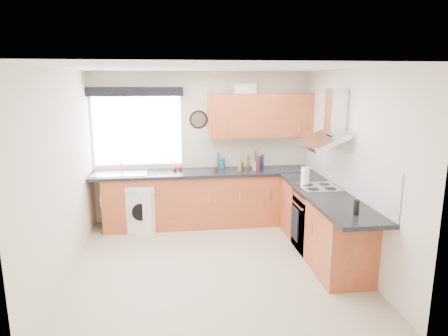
{
  "coord_description": "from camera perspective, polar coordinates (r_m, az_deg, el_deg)",
  "views": [
    {
      "loc": [
        -0.47,
        -4.8,
        2.36
      ],
      "look_at": [
        0.25,
        0.85,
        1.1
      ],
      "focal_mm": 32.0,
      "sensor_mm": 36.0,
      "label": 1
    }
  ],
  "objects": [
    {
      "name": "wall_back",
      "position": [
        6.71,
        -3.15,
        2.93
      ],
      "size": [
        3.6,
        0.02,
        2.5
      ],
      "primitive_type": "cube",
      "color": "silver",
      "rests_on": "ground_plane"
    },
    {
      "name": "jar_2",
      "position": [
        6.61,
        2.56,
        0.35
      ],
      "size": [
        0.04,
        0.04,
        0.13
      ],
      "primitive_type": "cylinder",
      "color": "black",
      "rests_on": "worktop_back"
    },
    {
      "name": "ceiling",
      "position": [
        4.83,
        -1.71,
        14.13
      ],
      "size": [
        3.6,
        3.6,
        0.02
      ],
      "primitive_type": "cube",
      "color": "white",
      "rests_on": "wall_back"
    },
    {
      "name": "worktop_back",
      "position": [
        6.49,
        -2.92,
        -0.69
      ],
      "size": [
        3.6,
        0.62,
        0.05
      ],
      "primitive_type": "cube",
      "color": "black",
      "rests_on": "base_cab_back"
    },
    {
      "name": "tomato_cluster",
      "position": [
        6.6,
        -6.78,
        0.02
      ],
      "size": [
        0.19,
        0.19,
        0.07
      ],
      "primitive_type": null,
      "rotation": [
        0.0,
        0.0,
        0.25
      ],
      "color": "#B2260C",
      "rests_on": "worktop_back"
    },
    {
      "name": "jar_4",
      "position": [
        6.37,
        -1.24,
        -0.24
      ],
      "size": [
        0.08,
        0.08,
        0.1
      ],
      "primitive_type": "cylinder",
      "color": "#4F1C1F",
      "rests_on": "worktop_back"
    },
    {
      "name": "jar_1",
      "position": [
        6.65,
        -0.18,
        0.66
      ],
      "size": [
        0.07,
        0.07,
        0.18
      ],
      "primitive_type": "cylinder",
      "color": "#1B5682",
      "rests_on": "worktop_back"
    },
    {
      "name": "washing_machine",
      "position": [
        6.53,
        -11.62,
        -5.48
      ],
      "size": [
        0.65,
        0.64,
        0.75
      ],
      "primitive_type": "cube",
      "rotation": [
        0.0,
        0.0,
        -0.34
      ],
      "color": "white",
      "rests_on": "ground_plane"
    },
    {
      "name": "sink",
      "position": [
        6.51,
        -14.67,
        -0.45
      ],
      "size": [
        0.84,
        0.46,
        0.1
      ],
      "primitive_type": null,
      "color": "silver",
      "rests_on": "worktop_back"
    },
    {
      "name": "jar_5",
      "position": [
        6.46,
        2.34,
        0.57
      ],
      "size": [
        0.07,
        0.07,
        0.24
      ],
      "primitive_type": "cylinder",
      "color": "olive",
      "rests_on": "worktop_back"
    },
    {
      "name": "jar_6",
      "position": [
        6.66,
        -0.82,
        1.03
      ],
      "size": [
        0.05,
        0.05,
        0.26
      ],
      "primitive_type": "cylinder",
      "color": "#1A567E",
      "rests_on": "worktop_back"
    },
    {
      "name": "oven",
      "position": [
        5.8,
        13.16,
        -7.35
      ],
      "size": [
        0.56,
        0.58,
        0.85
      ],
      "primitive_type": "cube",
      "color": "black",
      "rests_on": "ground_plane"
    },
    {
      "name": "kitchen_roll",
      "position": [
        5.72,
        11.52,
        -1.15
      ],
      "size": [
        0.15,
        0.15,
        0.26
      ],
      "primitive_type": "cylinder",
      "rotation": [
        0.0,
        0.0,
        0.3
      ],
      "color": "white",
      "rests_on": "worktop_right"
    },
    {
      "name": "base_cab_right",
      "position": [
        5.67,
        13.78,
        -7.8
      ],
      "size": [
        0.58,
        2.1,
        0.86
      ],
      "primitive_type": "cube",
      "color": "#A64827",
      "rests_on": "ground_plane"
    },
    {
      "name": "wall_right",
      "position": [
        5.43,
        17.65,
        0.08
      ],
      "size": [
        0.02,
        3.6,
        2.5
      ],
      "primitive_type": "cube",
      "color": "silver",
      "rests_on": "ground_plane"
    },
    {
      "name": "base_cab_back",
      "position": [
        6.61,
        -3.75,
        -4.54
      ],
      "size": [
        3.0,
        0.58,
        0.86
      ],
      "primitive_type": "cube",
      "color": "#A64827",
      "rests_on": "ground_plane"
    },
    {
      "name": "bottle_0",
      "position": [
        4.64,
        18.38,
        -5.31
      ],
      "size": [
        0.07,
        0.07,
        0.17
      ],
      "primitive_type": "cylinder",
      "color": "black",
      "rests_on": "worktop_right"
    },
    {
      "name": "wall_front",
      "position": [
        3.23,
        1.59,
        -7.59
      ],
      "size": [
        3.6,
        0.02,
        2.5
      ],
      "primitive_type": "cube",
      "color": "silver",
      "rests_on": "ground_plane"
    },
    {
      "name": "hob_plate",
      "position": [
        5.66,
        13.4,
        -2.65
      ],
      "size": [
        0.52,
        0.52,
        0.01
      ],
      "primitive_type": "cube",
      "color": "silver",
      "rests_on": "worktop_right"
    },
    {
      "name": "jar_0",
      "position": [
        6.58,
        5.47,
        0.81
      ],
      "size": [
        0.06,
        0.06,
        0.25
      ],
      "primitive_type": "cylinder",
      "color": "navy",
      "rests_on": "worktop_back"
    },
    {
      "name": "jar_3",
      "position": [
        6.43,
        2.65,
        0.05
      ],
      "size": [
        0.04,
        0.04,
        0.14
      ],
      "primitive_type": "cylinder",
      "color": "#361513",
      "rests_on": "worktop_back"
    },
    {
      "name": "utensil_pot",
      "position": [
        6.54,
        4.53,
        0.24
      ],
      "size": [
        0.12,
        0.12,
        0.14
      ],
      "primitive_type": "cylinder",
      "rotation": [
        0.0,
        0.0,
        0.24
      ],
      "color": "gray",
      "rests_on": "worktop_back"
    },
    {
      "name": "window",
      "position": [
        6.67,
        -12.25,
        5.21
      ],
      "size": [
        1.4,
        0.02,
        1.1
      ],
      "primitive_type": "cube",
      "color": "white",
      "rests_on": "wall_back"
    },
    {
      "name": "upper_cabinets",
      "position": [
        6.61,
        5.22,
        7.55
      ],
      "size": [
        1.7,
        0.35,
        0.7
      ],
      "primitive_type": "cube",
      "color": "#A64827",
      "rests_on": "wall_back"
    },
    {
      "name": "jar_8",
      "position": [
        6.63,
        3.49,
        0.9
      ],
      "size": [
        0.04,
        0.04,
        0.24
      ],
      "primitive_type": "cylinder",
      "color": "brown",
      "rests_on": "worktop_back"
    },
    {
      "name": "worktop_right",
      "position": [
        5.4,
        14.5,
        -3.8
      ],
      "size": [
        0.62,
        2.42,
        0.05
      ],
      "primitive_type": "cube",
      "color": "black",
      "rests_on": "base_cab_right"
    },
    {
      "name": "casserole",
      "position": [
        6.62,
        2.69,
        11.31
      ],
      "size": [
        0.41,
        0.33,
        0.15
      ],
      "primitive_type": "cube",
      "rotation": [
        0.0,
        0.0,
        0.17
      ],
      "color": "white",
      "rests_on": "upper_cabinets"
    },
    {
      "name": "wall_left",
      "position": [
        5.1,
        -22.17,
        -1.03
      ],
      "size": [
        0.02,
        3.6,
        2.5
      ],
      "primitive_type": "cube",
      "color": "silver",
      "rests_on": "ground_plane"
    },
    {
      "name": "splashback",
      "position": [
        5.7,
        16.26,
        0.03
      ],
      "size": [
        0.01,
        3.0,
        0.54
      ],
      "primitive_type": "cube",
      "color": "white",
      "rests_on": "wall_right"
    },
    {
      "name": "base_cab_corner",
      "position": [
        6.88,
        9.71,
        -4.01
      ],
      "size": [
        0.6,
        0.6,
        0.86
      ],
      "primitive_type": "cube",
      "color": "#A64827",
      "rests_on": "ground_plane"
    },
    {
      "name": "extractor_hood",
      "position": [
        5.54,
        14.82,
        5.95
      ],
      "size": [
        0.52,
        0.78,
        0.66
      ],
      "primitive_type": null,
      "color": "silver",
      "rests_on": "wall_right"
    },
    {
      "name": "jar_7",
      "position": [
        6.48,
        4.94,
        0.61
      ],
      "size": [
        0.08,
        0.08,
        0.25
      ],
      "primitive_type": "cylinder",
      "color": "#47191D",
      "rests_on": "worktop_back"
    },
    {
      "name": "wall_clock",
      "position": [
        6.63,
        -3.65,
        6.92
      ],
      "size": [
        0.3,
        0.04,
        0.3
      ],
      "primitive_type": "cylinder",
      "rotation": [
        1.57,
        0.0,
        0.0
      ],
      "color": "black",
      "rests_on": "wall_back"
    },
    {
      "name": "window_blind",
      "position": [
        6.53,
        -12.58,
        10.6
      ],
      "size": [
        1.5,
        0.18,
        0.14
      ],
      "primitive_type": "cube",
      "color": "black",
      "rests_on": "wall_back"
    },
    {
      "name": "ground_plane",
      "position": [
        5.37,
        -1.54,
        -13.6
      ],
      "size": [
        3.6,
        3.6,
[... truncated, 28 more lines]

